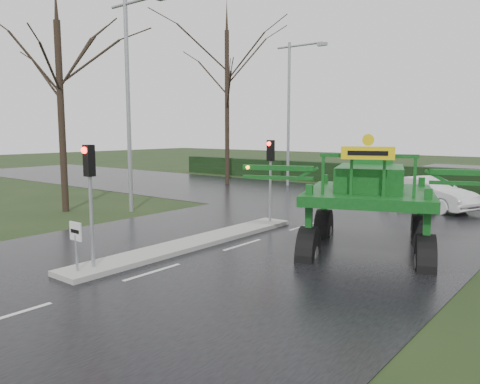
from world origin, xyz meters
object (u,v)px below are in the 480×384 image
Objects in this scene: street_light_left_near at (132,86)px; street_light_left_far at (292,101)px; white_sedan at (427,209)px; crop_sprayer at (311,184)px; traffic_signal_near at (90,180)px; keep_left_sign at (76,238)px; traffic_signal_mid at (270,163)px.

street_light_left_near is 1.00× the size of street_light_left_far.
crop_sprayer is at bearing -159.34° from white_sedan.
crop_sprayer is 11.43m from white_sedan.
street_light_left_near is at bearing -90.00° from street_light_left_far.
street_light_left_far is at bearing 108.17° from traffic_signal_near.
keep_left_sign is at bearing -142.75° from crop_sprayer.
keep_left_sign is 0.28× the size of white_sedan.
traffic_signal_near is at bearing -45.47° from street_light_left_near.
street_light_left_near is at bearing 150.76° from crop_sprayer.
keep_left_sign is 0.14× the size of street_light_left_near.
keep_left_sign is 1.61m from traffic_signal_near.
street_light_left_near reaches higher than traffic_signal_mid.
street_light_left_near is 14.00m from street_light_left_far.
crop_sprayer is 1.65× the size of white_sedan.
street_light_left_near is (-6.89, 7.01, 3.40)m from traffic_signal_near.
traffic_signal_near is 10.40m from street_light_left_near.
street_light_left_near is 11.36m from crop_sprayer.
traffic_signal_near is 1.00× the size of traffic_signal_mid.
street_light_left_near is 1.25× the size of crop_sprayer.
street_light_left_far is at bearing 89.55° from white_sedan.
crop_sprayer reaches higher than traffic_signal_mid.
traffic_signal_near is at bearing -71.83° from street_light_left_far.
white_sedan is (10.81, -4.42, -5.99)m from street_light_left_far.
street_light_left_far is (0.00, 14.00, 0.00)m from street_light_left_near.
white_sedan is (3.92, 8.09, -2.59)m from traffic_signal_mid.
traffic_signal_near is 17.24m from white_sedan.
traffic_signal_mid is (0.00, 8.50, 0.00)m from traffic_signal_near.
street_light_left_near is (-6.89, -1.49, 3.40)m from traffic_signal_mid.
traffic_signal_mid is (0.00, 8.99, 1.53)m from keep_left_sign.
street_light_left_near reaches higher than traffic_signal_near.
street_light_left_far is at bearing 103.62° from crop_sprayer.
traffic_signal_mid is at bearing 175.92° from white_sedan.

